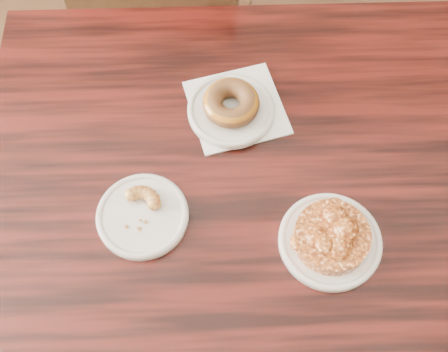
{
  "coord_description": "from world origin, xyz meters",
  "views": [
    {
      "loc": [
        0.02,
        -0.42,
        1.67
      ],
      "look_at": [
        0.0,
        0.03,
        0.8
      ],
      "focal_mm": 45.0,
      "sensor_mm": 36.0,
      "label": 1
    }
  ],
  "objects_px": {
    "chair_far": "(174,12)",
    "apple_fritter": "(333,235)",
    "cruller_fragment": "(141,212)",
    "glazed_donut": "(231,103)",
    "cafe_table": "(237,273)"
  },
  "relations": [
    {
      "from": "chair_far",
      "to": "apple_fritter",
      "type": "distance_m",
      "value": 0.94
    },
    {
      "from": "chair_far",
      "to": "glazed_donut",
      "type": "bearing_deg",
      "value": 115.71
    },
    {
      "from": "cafe_table",
      "to": "apple_fritter",
      "type": "distance_m",
      "value": 0.44
    },
    {
      "from": "cafe_table",
      "to": "cruller_fragment",
      "type": "distance_m",
      "value": 0.43
    },
    {
      "from": "glazed_donut",
      "to": "apple_fritter",
      "type": "distance_m",
      "value": 0.32
    },
    {
      "from": "cafe_table",
      "to": "chair_far",
      "type": "relative_size",
      "value": 1.08
    },
    {
      "from": "cafe_table",
      "to": "glazed_donut",
      "type": "bearing_deg",
      "value": 92.98
    },
    {
      "from": "cafe_table",
      "to": "chair_far",
      "type": "xyz_separation_m",
      "value": [
        -0.21,
        0.74,
        0.08
      ]
    },
    {
      "from": "glazed_donut",
      "to": "cruller_fragment",
      "type": "distance_m",
      "value": 0.27
    },
    {
      "from": "chair_far",
      "to": "cruller_fragment",
      "type": "height_order",
      "value": "chair_far"
    },
    {
      "from": "cafe_table",
      "to": "apple_fritter",
      "type": "relative_size",
      "value": 5.68
    },
    {
      "from": "glazed_donut",
      "to": "chair_far",
      "type": "bearing_deg",
      "value": 108.61
    },
    {
      "from": "chair_far",
      "to": "cruller_fragment",
      "type": "bearing_deg",
      "value": 99.73
    },
    {
      "from": "chair_far",
      "to": "apple_fritter",
      "type": "relative_size",
      "value": 5.26
    },
    {
      "from": "cafe_table",
      "to": "glazed_donut",
      "type": "relative_size",
      "value": 8.9
    }
  ]
}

